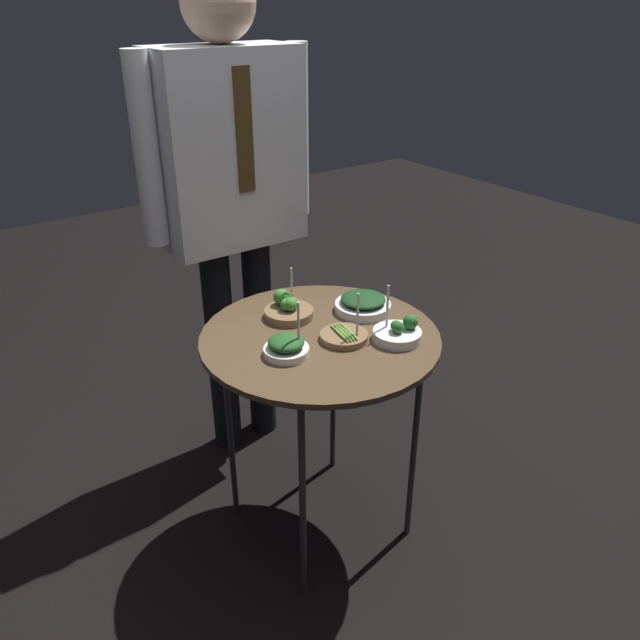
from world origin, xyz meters
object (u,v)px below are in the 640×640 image
at_px(bowl_spinach_front_center, 286,347).
at_px(waiter_figure, 229,174).
at_px(bowl_broccoli_front_right, 398,333).
at_px(bowl_broccoli_far_rim, 288,309).
at_px(bowl_spinach_front_left, 363,304).
at_px(serving_cart, 320,350).
at_px(bowl_asparagus_back_left, 344,336).

height_order(bowl_spinach_front_center, waiter_figure, waiter_figure).
height_order(bowl_spinach_front_center, bowl_broccoli_front_right, bowl_spinach_front_center).
relative_size(bowl_broccoli_far_rim, bowl_spinach_front_left, 0.86).
bearing_deg(bowl_spinach_front_left, bowl_broccoli_front_right, -99.76).
bearing_deg(bowl_spinach_front_left, waiter_figure, 107.07).
height_order(serving_cart, bowl_spinach_front_left, bowl_spinach_front_left).
bearing_deg(bowl_spinach_front_center, bowl_asparagus_back_left, -7.67).
bearing_deg(bowl_broccoli_far_rim, bowl_spinach_front_center, -124.23).
height_order(serving_cart, waiter_figure, waiter_figure).
bearing_deg(bowl_broccoli_far_rim, serving_cart, -86.20).
distance_m(bowl_broccoli_far_rim, bowl_broccoli_front_right, 0.36).
height_order(bowl_spinach_front_center, bowl_asparagus_back_left, bowl_spinach_front_center).
bearing_deg(serving_cart, bowl_spinach_front_left, 13.70).
bearing_deg(bowl_asparagus_back_left, bowl_broccoli_front_right, -35.82).
bearing_deg(bowl_spinach_front_center, serving_cart, 15.43).
bearing_deg(waiter_figure, bowl_asparagus_back_left, -89.91).
relative_size(bowl_broccoli_far_rim, bowl_spinach_front_center, 0.94).
xyz_separation_m(bowl_spinach_front_center, bowl_broccoli_front_right, (0.31, -0.12, -0.00)).
bearing_deg(bowl_broccoli_front_right, bowl_asparagus_back_left, 144.18).
distance_m(bowl_broccoli_front_right, bowl_spinach_front_left, 0.21).
relative_size(bowl_spinach_front_left, waiter_figure, 0.10).
bearing_deg(serving_cart, bowl_asparagus_back_left, -57.92).
distance_m(bowl_broccoli_front_right, waiter_figure, 0.83).
bearing_deg(bowl_broccoli_far_rim, waiter_figure, 83.37).
relative_size(bowl_broccoli_far_rim, bowl_broccoli_front_right, 0.94).
height_order(bowl_asparagus_back_left, waiter_figure, waiter_figure).
bearing_deg(waiter_figure, bowl_spinach_front_center, -106.35).
bearing_deg(bowl_spinach_front_left, bowl_spinach_front_center, -165.58).
relative_size(serving_cart, bowl_spinach_front_left, 4.20).
bearing_deg(bowl_broccoli_front_right, bowl_spinach_front_center, 159.44).
relative_size(serving_cart, bowl_asparagus_back_left, 4.87).
relative_size(bowl_asparagus_back_left, waiter_figure, 0.09).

